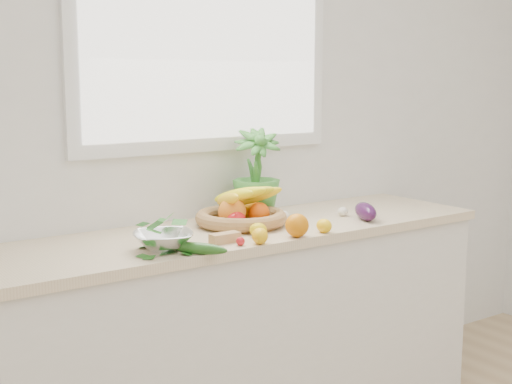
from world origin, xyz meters
TOP-DOWN VIEW (x-y plane):
  - back_wall at (0.00, 2.25)m, footprint 4.50×0.02m
  - counter_cabinet at (0.00, 1.95)m, footprint 2.20×0.58m
  - countertop at (0.00, 1.95)m, footprint 2.24×0.62m
  - window_frame at (0.00, 2.23)m, footprint 1.30×0.03m
  - window_pane at (0.00, 2.21)m, footprint 1.18×0.01m
  - orange_loose at (0.07, 1.68)m, footprint 0.11×0.11m
  - lemon_a at (0.21, 1.68)m, footprint 0.06×0.07m
  - lemon_b at (-0.11, 1.67)m, footprint 0.09×0.10m
  - lemon_c at (-0.05, 1.77)m, footprint 0.09×0.09m
  - apple at (-0.06, 1.92)m, footprint 0.10×0.10m
  - ginger at (-0.21, 1.76)m, footprint 0.12×0.05m
  - garlic_a at (0.62, 1.83)m, footprint 0.06×0.06m
  - garlic_b at (0.22, 1.97)m, footprint 0.07×0.07m
  - garlic_c at (0.51, 1.90)m, footprint 0.06×0.06m
  - eggplant at (0.53, 1.77)m, footprint 0.15×0.21m
  - cucumber at (-0.39, 1.67)m, footprint 0.17×0.22m
  - radish at (-0.19, 1.69)m, footprint 0.04×0.04m
  - potted_herb at (0.17, 2.10)m, footprint 0.28×0.28m
  - fruit_basket at (0.01, 1.99)m, footprint 0.52×0.52m
  - colander_with_spinach at (-0.47, 1.78)m, footprint 0.28×0.28m

SIDE VIEW (x-z plane):
  - counter_cabinet at x=0.00m, z-range 0.00..0.86m
  - countertop at x=0.00m, z-range 0.86..0.90m
  - radish at x=-0.19m, z-range 0.90..0.93m
  - ginger at x=-0.21m, z-range 0.90..0.94m
  - garlic_a at x=0.62m, z-range 0.90..0.94m
  - garlic_c at x=0.51m, z-range 0.90..0.94m
  - cucumber at x=-0.39m, z-range 0.90..0.94m
  - garlic_b at x=0.22m, z-range 0.90..0.95m
  - lemon_c at x=-0.05m, z-range 0.90..0.96m
  - lemon_a at x=0.21m, z-range 0.90..0.96m
  - lemon_b at x=-0.11m, z-range 0.90..0.96m
  - eggplant at x=0.53m, z-range 0.90..0.98m
  - apple at x=-0.06m, z-range 0.90..0.98m
  - orange_loose at x=0.07m, z-range 0.90..0.99m
  - fruit_basket at x=0.01m, z-range 0.86..1.05m
  - colander_with_spinach at x=-0.47m, z-range 0.90..1.02m
  - potted_herb at x=0.17m, z-range 0.92..1.30m
  - back_wall at x=0.00m, z-range 0.00..2.70m
  - window_frame at x=0.00m, z-range 1.20..2.30m
  - window_pane at x=0.00m, z-range 1.26..2.24m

